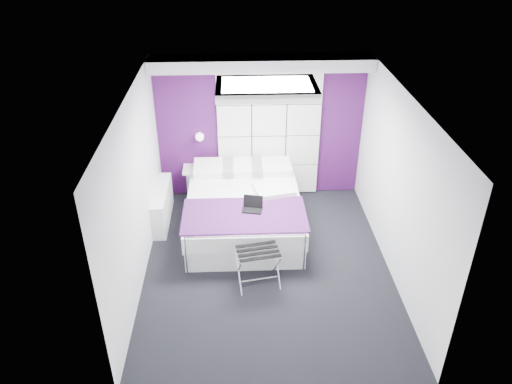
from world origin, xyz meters
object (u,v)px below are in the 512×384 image
radiator (162,205)px  nightstand (197,169)px  bed (244,211)px  luggage_rack (258,267)px  laptop (252,206)px  wall_lamp (200,136)px

radiator → nightstand: size_ratio=2.43×
radiator → bed: bed is taller
radiator → luggage_rack: bearing=-47.7°
radiator → nightstand: (0.56, 0.72, 0.30)m
laptop → radiator: bearing=166.0°
bed → nightstand: (-0.80, 1.00, 0.27)m
nightstand → laptop: laptop is taller
radiator → luggage_rack: radiator is taller
luggage_rack → laptop: bearing=82.3°
wall_lamp → nightstand: wall_lamp is taller
luggage_rack → wall_lamp: bearing=99.8°
radiator → bed: (1.37, -0.28, 0.04)m
wall_lamp → radiator: bearing=-130.1°
luggage_rack → laptop: 1.05m
laptop → wall_lamp: bearing=131.7°
wall_lamp → laptop: 1.78m
luggage_rack → nightstand: bearing=101.7°
bed → luggage_rack: size_ratio=3.93×
nightstand → luggage_rack: nightstand is taller
nightstand → luggage_rack: bearing=-68.0°
bed → laptop: bearing=-74.1°
wall_lamp → nightstand: (-0.08, -0.04, -0.62)m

